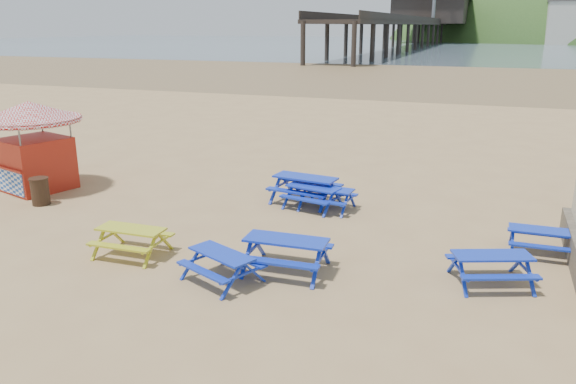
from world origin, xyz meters
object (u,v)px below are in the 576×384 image
at_px(picnic_table_blue_b, 305,189).
at_px(ice_cream_kiosk, 32,135).
at_px(picnic_table_yellow, 132,241).
at_px(picnic_table_blue_a, 313,197).
at_px(litter_bin, 40,191).

bearing_deg(picnic_table_blue_b, ice_cream_kiosk, -161.75).
height_order(picnic_table_blue_b, picnic_table_yellow, picnic_table_blue_b).
bearing_deg(ice_cream_kiosk, picnic_table_yellow, -13.47).
xyz_separation_m(picnic_table_blue_b, ice_cream_kiosk, (-9.29, -1.81, 1.51)).
bearing_deg(picnic_table_blue_b, picnic_table_yellow, -107.91).
xyz_separation_m(picnic_table_blue_a, picnic_table_blue_b, (-0.43, 0.51, 0.07)).
relative_size(picnic_table_blue_a, picnic_table_blue_b, 0.87).
relative_size(ice_cream_kiosk, litter_bin, 4.84).
bearing_deg(picnic_table_blue_b, picnic_table_blue_a, -42.35).
relative_size(picnic_table_yellow, ice_cream_kiosk, 0.40).
distance_m(picnic_table_blue_a, litter_bin, 8.72).
xyz_separation_m(ice_cream_kiosk, litter_bin, (1.42, -1.38, -1.49)).
relative_size(picnic_table_blue_a, picnic_table_yellow, 1.11).
bearing_deg(picnic_table_blue_b, litter_bin, -150.67).
bearing_deg(picnic_table_yellow, picnic_table_blue_a, 57.32).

